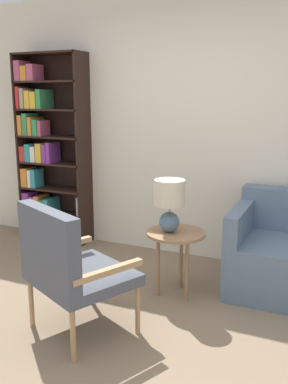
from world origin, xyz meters
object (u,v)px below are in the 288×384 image
object	(u,v)px
armchair	(67,263)
side_table	(176,239)
bookshelf	(46,153)
table_lamp	(170,200)

from	to	relation	value
armchair	side_table	bearing A→B (deg)	63.54
bookshelf	armchair	bearing A→B (deg)	-49.94
bookshelf	side_table	size ratio (longest dim) A/B	3.80
bookshelf	side_table	bearing A→B (deg)	-22.67
bookshelf	side_table	xyz separation A→B (m)	(1.89, -0.79, -0.52)
armchair	table_lamp	xyz separation A→B (m)	(0.40, 0.89, 0.28)
side_table	table_lamp	distance (m)	0.34
bookshelf	table_lamp	bearing A→B (deg)	-23.84
bookshelf	armchair	xyz separation A→B (m)	(1.43, -1.70, -0.47)
bookshelf	armchair	size ratio (longest dim) A/B	2.23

